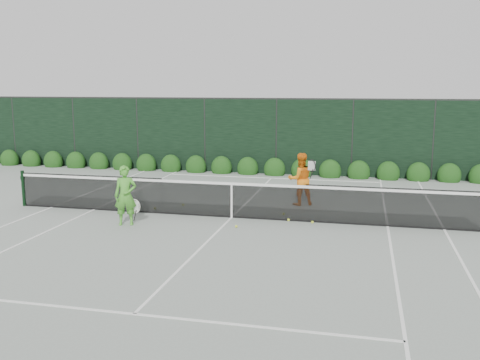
# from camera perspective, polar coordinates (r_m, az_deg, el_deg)

# --- Properties ---
(ground) EXTENTS (80.00, 80.00, 0.00)m
(ground) POSITION_cam_1_polar(r_m,az_deg,el_deg) (14.62, -0.89, -4.04)
(ground) COLOR gray
(ground) RESTS_ON ground
(tennis_net) EXTENTS (12.90, 0.10, 1.07)m
(tennis_net) POSITION_cam_1_polar(r_m,az_deg,el_deg) (14.50, -0.99, -2.00)
(tennis_net) COLOR black
(tennis_net) RESTS_ON ground
(player_woman) EXTENTS (0.68, 0.53, 1.54)m
(player_woman) POSITION_cam_1_polar(r_m,az_deg,el_deg) (14.04, -12.10, -1.64)
(player_woman) COLOR green
(player_woman) RESTS_ON ground
(player_man) EXTENTS (0.95, 0.86, 1.58)m
(player_man) POSITION_cam_1_polar(r_m,az_deg,el_deg) (16.11, 6.46, 0.10)
(player_man) COLOR orange
(player_man) RESTS_ON ground
(court_lines) EXTENTS (11.03, 23.83, 0.01)m
(court_lines) POSITION_cam_1_polar(r_m,az_deg,el_deg) (14.62, -0.89, -4.01)
(court_lines) COLOR white
(court_lines) RESTS_ON ground
(windscreen_fence) EXTENTS (32.00, 21.07, 3.06)m
(windscreen_fence) POSITION_cam_1_polar(r_m,az_deg,el_deg) (11.74, -4.10, -0.01)
(windscreen_fence) COLOR black
(windscreen_fence) RESTS_ON ground
(hedge_row) EXTENTS (31.66, 0.65, 0.94)m
(hedge_row) POSITION_cam_1_polar(r_m,az_deg,el_deg) (21.44, 3.71, 1.14)
(hedge_row) COLOR #11350E
(hedge_row) RESTS_ON ground
(tennis_balls) EXTENTS (4.69, 2.12, 0.07)m
(tennis_balls) POSITION_cam_1_polar(r_m,az_deg,el_deg) (14.72, 0.08, -3.80)
(tennis_balls) COLOR #E0EE35
(tennis_balls) RESTS_ON ground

